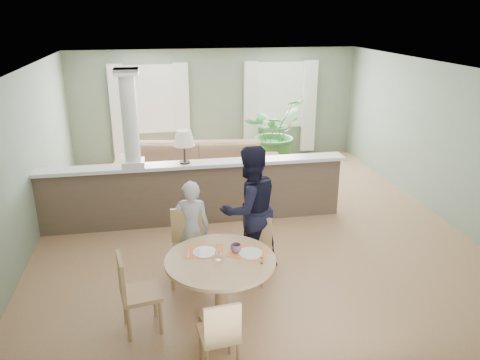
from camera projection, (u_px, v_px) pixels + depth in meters
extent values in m
plane|color=tan|center=(248.00, 223.00, 8.28)|extent=(8.00, 8.00, 0.00)
cube|color=gray|center=(216.00, 105.00, 11.52)|extent=(7.00, 0.02, 2.70)
cube|color=gray|center=(26.00, 161.00, 7.23)|extent=(0.02, 8.00, 2.70)
cube|color=gray|center=(438.00, 140.00, 8.41)|extent=(0.02, 8.00, 2.70)
cube|color=gray|center=(337.00, 274.00, 4.12)|extent=(7.00, 0.02, 2.70)
cube|color=white|center=(249.00, 67.00, 7.36)|extent=(7.00, 8.00, 0.02)
cube|color=white|center=(150.00, 99.00, 11.15)|extent=(1.10, 0.02, 1.50)
cube|color=white|center=(150.00, 99.00, 11.13)|extent=(1.22, 0.04, 1.62)
cube|color=white|center=(280.00, 95.00, 11.69)|extent=(1.10, 0.02, 1.50)
cube|color=white|center=(280.00, 95.00, 11.67)|extent=(1.22, 0.04, 1.62)
cube|color=silver|center=(118.00, 114.00, 11.04)|extent=(0.35, 0.10, 2.30)
cube|color=silver|center=(182.00, 111.00, 11.30)|extent=(0.35, 0.10, 2.30)
cube|color=silver|center=(251.00, 109.00, 11.59)|extent=(0.35, 0.10, 2.30)
cube|color=silver|center=(309.00, 107.00, 11.84)|extent=(0.35, 0.10, 2.30)
cube|color=brown|center=(195.00, 195.00, 8.13)|extent=(5.20, 0.22, 1.05)
cube|color=white|center=(194.00, 164.00, 7.94)|extent=(5.32, 0.36, 0.06)
cube|color=white|center=(133.00, 163.00, 7.75)|extent=(0.36, 0.36, 0.10)
cylinder|color=white|center=(130.00, 119.00, 7.49)|extent=(0.26, 0.26, 1.39)
cube|color=white|center=(126.00, 72.00, 7.24)|extent=(0.38, 0.38, 0.10)
cylinder|color=black|center=(185.00, 162.00, 7.90)|extent=(0.18, 0.18, 0.03)
cylinder|color=black|center=(185.00, 154.00, 7.85)|extent=(0.03, 0.03, 0.28)
cone|color=beige|center=(184.00, 138.00, 7.76)|extent=(0.36, 0.36, 0.26)
imported|color=#8D6C4D|center=(198.00, 171.00, 9.46)|extent=(3.54, 1.81, 0.99)
imported|color=#2D6829|center=(274.00, 132.00, 11.18)|extent=(1.93, 1.93, 1.62)
cylinder|color=tan|center=(221.00, 314.00, 5.75)|extent=(0.55, 0.55, 0.04)
cylinder|color=tan|center=(221.00, 288.00, 5.63)|extent=(0.15, 0.15, 0.71)
cylinder|color=tan|center=(220.00, 260.00, 5.50)|extent=(1.31, 1.31, 0.04)
cube|color=red|center=(204.00, 251.00, 5.66)|extent=(0.50, 0.39, 0.01)
cube|color=red|center=(248.00, 253.00, 5.63)|extent=(0.57, 0.51, 0.01)
cylinder|color=white|center=(204.00, 252.00, 5.63)|extent=(0.29, 0.29, 0.01)
cylinder|color=white|center=(250.00, 253.00, 5.60)|extent=(0.29, 0.29, 0.01)
cylinder|color=white|center=(218.00, 256.00, 5.45)|extent=(0.08, 0.08, 0.10)
cube|color=silver|center=(199.00, 254.00, 5.57)|extent=(0.04, 0.19, 0.00)
cube|color=silver|center=(188.00, 253.00, 5.61)|extent=(0.04, 0.23, 0.00)
cylinder|color=white|center=(262.00, 261.00, 5.38)|extent=(0.04, 0.04, 0.07)
cylinder|color=silver|center=(262.00, 257.00, 5.37)|extent=(0.04, 0.04, 0.01)
imported|color=#215C9D|center=(236.00, 248.00, 5.63)|extent=(0.15, 0.15, 0.10)
cube|color=tan|center=(186.00, 250.00, 6.33)|extent=(0.52, 0.52, 0.05)
cylinder|color=tan|center=(172.00, 274.00, 6.24)|extent=(0.04, 0.04, 0.46)
cylinder|color=tan|center=(200.00, 274.00, 6.24)|extent=(0.04, 0.04, 0.46)
cylinder|color=tan|center=(175.00, 260.00, 6.58)|extent=(0.04, 0.04, 0.46)
cylinder|color=tan|center=(201.00, 260.00, 6.59)|extent=(0.04, 0.04, 0.46)
cube|color=tan|center=(187.00, 226.00, 6.43)|extent=(0.43, 0.11, 0.50)
cube|color=tan|center=(255.00, 253.00, 6.39)|extent=(0.54, 0.54, 0.05)
cylinder|color=tan|center=(240.00, 271.00, 6.37)|extent=(0.04, 0.04, 0.41)
cylinder|color=tan|center=(263.00, 275.00, 6.27)|extent=(0.04, 0.04, 0.41)
cylinder|color=tan|center=(247.00, 259.00, 6.66)|extent=(0.04, 0.04, 0.41)
cylinder|color=tan|center=(269.00, 263.00, 6.56)|extent=(0.04, 0.04, 0.41)
cube|color=tan|center=(259.00, 231.00, 6.47)|extent=(0.35, 0.22, 0.44)
cube|color=tan|center=(219.00, 333.00, 4.79)|extent=(0.43, 0.43, 0.05)
cylinder|color=tan|center=(230.00, 338.00, 5.05)|extent=(0.04, 0.04, 0.40)
cylinder|color=tan|center=(201.00, 344.00, 4.97)|extent=(0.04, 0.04, 0.40)
cylinder|color=tan|center=(238.00, 358.00, 4.77)|extent=(0.04, 0.04, 0.40)
cube|color=tan|center=(223.00, 325.00, 4.55)|extent=(0.38, 0.08, 0.43)
cube|color=tan|center=(141.00, 294.00, 5.38)|extent=(0.51, 0.51, 0.05)
cylinder|color=tan|center=(161.00, 317.00, 5.36)|extent=(0.04, 0.04, 0.45)
cylinder|color=tan|center=(155.00, 300.00, 5.68)|extent=(0.04, 0.04, 0.45)
cylinder|color=tan|center=(129.00, 324.00, 5.25)|extent=(0.04, 0.04, 0.45)
cylinder|color=tan|center=(125.00, 306.00, 5.56)|extent=(0.04, 0.04, 0.45)
cube|color=tan|center=(121.00, 277.00, 5.22)|extent=(0.11, 0.42, 0.48)
imported|color=#A8A7AD|center=(192.00, 228.00, 6.47)|extent=(0.56, 0.42, 1.40)
imported|color=black|center=(249.00, 209.00, 6.55)|extent=(1.08, 0.96, 1.84)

